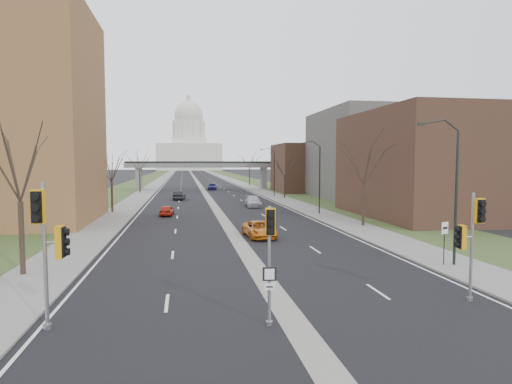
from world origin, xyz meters
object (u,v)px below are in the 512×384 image
object	(u,v)px
signal_pole_median	(270,244)
car_right_far	(212,186)
speed_limit_sign	(444,235)
car_left_far	(179,195)
car_right_mid	(253,202)
signal_pole_left	(48,235)
car_right_near	(260,229)
car_left_near	(167,210)
signal_pole_right	(471,231)

from	to	relation	value
signal_pole_median	car_right_far	size ratio (longest dim) A/B	1.01
signal_pole_median	car_right_far	bearing A→B (deg)	94.65
car_right_far	speed_limit_sign	bearing A→B (deg)	-75.11
car_left_far	car_right_mid	bearing A→B (deg)	136.71
car_right_mid	signal_pole_left	bearing A→B (deg)	-106.29
signal_pole_left	signal_pole_median	distance (m)	8.15
signal_pole_median	car_right_near	size ratio (longest dim) A/B	0.95
signal_pole_left	car_right_near	xyz separation A→B (m)	(11.11, 18.30, -2.96)
speed_limit_sign	car_left_far	world-z (taller)	speed_limit_sign
signal_pole_median	car_left_near	bearing A→B (deg)	105.15
speed_limit_sign	car_right_far	bearing A→B (deg)	77.46
car_right_near	signal_pole_left	bearing A→B (deg)	-124.63
signal_pole_right	car_left_near	xyz separation A→B (m)	(-14.52, 34.04, -2.60)
car_right_far	signal_pole_left	bearing A→B (deg)	-90.03
speed_limit_sign	car_right_near	distance (m)	14.98
speed_limit_sign	car_left_far	xyz separation A→B (m)	(-16.06, 48.88, -1.18)
signal_pole_left	signal_pole_median	world-z (taller)	signal_pole_left
signal_pole_median	signal_pole_right	xyz separation A→B (m)	(9.35, 1.40, 0.01)
speed_limit_sign	car_left_near	size ratio (longest dim) A/B	0.71
signal_pole_right	car_right_near	distance (m)	19.21
signal_pole_right	car_right_mid	world-z (taller)	signal_pole_right
car_left_far	car_right_near	bearing A→B (deg)	108.52
car_left_far	car_right_mid	size ratio (longest dim) A/B	0.89
speed_limit_sign	car_left_near	bearing A→B (deg)	102.32
signal_pole_median	signal_pole_left	bearing A→B (deg)	179.35
signal_pole_median	car_right_near	bearing A→B (deg)	87.92
signal_pole_median	signal_pole_right	world-z (taller)	signal_pole_right
signal_pole_median	car_left_near	distance (m)	35.91
signal_pole_right	car_right_far	bearing A→B (deg)	98.66
car_right_mid	car_right_far	size ratio (longest dim) A/B	1.08
car_left_far	speed_limit_sign	bearing A→B (deg)	116.08
car_right_near	car_right_far	world-z (taller)	car_right_far
signal_pole_right	car_left_far	world-z (taller)	signal_pole_right
car_left_near	car_left_far	size ratio (longest dim) A/B	0.83
signal_pole_median	car_right_near	world-z (taller)	signal_pole_median
signal_pole_median	speed_limit_sign	xyz separation A→B (m)	(12.15, 7.53, -1.31)
signal_pole_left	car_right_far	distance (m)	81.08
speed_limit_sign	car_right_far	distance (m)	74.34
car_right_mid	car_right_far	distance (m)	37.89
signal_pole_right	car_left_near	size ratio (longest dim) A/B	1.34
car_right_far	signal_pole_right	bearing A→B (deg)	-77.63
signal_pole_right	car_right_near	bearing A→B (deg)	113.56
car_right_far	car_left_near	bearing A→B (deg)	-92.34
speed_limit_sign	signal_pole_right	bearing A→B (deg)	-134.06
car_left_near	car_right_far	size ratio (longest dim) A/B	0.80
signal_pole_left	car_left_far	distance (m)	55.58
signal_pole_median	car_left_far	xyz separation A→B (m)	(-3.90, 56.41, -2.49)
signal_pole_median	car_left_near	size ratio (longest dim) A/B	1.26
signal_pole_right	car_right_far	size ratio (longest dim) A/B	1.08
signal_pole_left	signal_pole_right	bearing A→B (deg)	3.12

